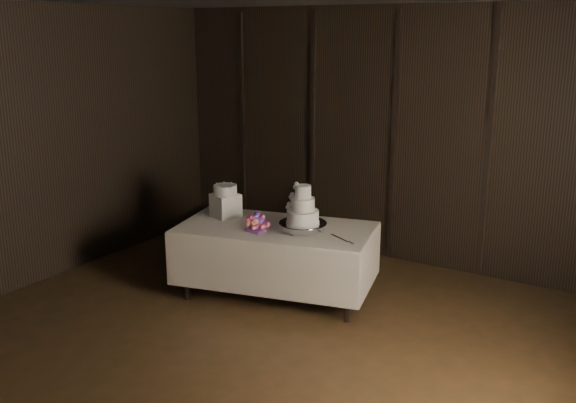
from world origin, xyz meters
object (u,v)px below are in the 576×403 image
at_px(wedding_cake, 300,208).
at_px(box_pedestal, 226,205).
at_px(bouquet, 258,222).
at_px(small_cake, 225,190).
at_px(cake_stand, 303,227).
at_px(display_table, 276,258).

xyz_separation_m(wedding_cake, box_pedestal, (-0.95, 0.02, -0.12)).
bearing_deg(wedding_cake, bouquet, -143.51).
bearing_deg(small_cake, wedding_cake, -1.43).
relative_size(cake_stand, small_cake, 1.94).
bearing_deg(small_cake, bouquet, -17.05).
bearing_deg(bouquet, box_pedestal, 162.95).
height_order(bouquet, box_pedestal, box_pedestal).
xyz_separation_m(cake_stand, bouquet, (-0.44, -0.16, 0.02)).
bearing_deg(small_cake, box_pedestal, 0.00).
height_order(wedding_cake, small_cake, wedding_cake).
bearing_deg(small_cake, cake_stand, -0.44).
bearing_deg(cake_stand, small_cake, 179.56).
bearing_deg(bouquet, cake_stand, 19.53).
height_order(wedding_cake, box_pedestal, wedding_cake).
xyz_separation_m(bouquet, box_pedestal, (-0.54, 0.16, 0.06)).
bearing_deg(bouquet, small_cake, 162.95).
bearing_deg(cake_stand, box_pedestal, 179.56).
relative_size(display_table, cake_stand, 4.51).
height_order(display_table, cake_stand, cake_stand).
bearing_deg(display_table, bouquet, -146.59).
distance_m(display_table, wedding_cake, 0.65).
distance_m(display_table, bouquet, 0.45).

